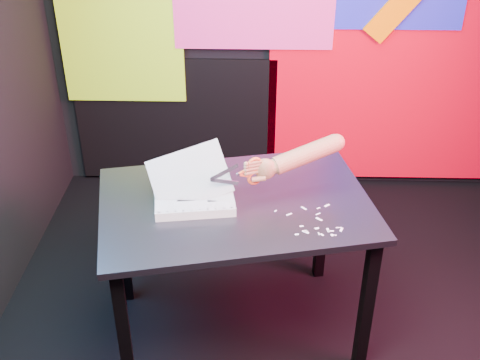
{
  "coord_description": "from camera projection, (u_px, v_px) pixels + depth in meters",
  "views": [
    {
      "loc": [
        -0.23,
        -2.07,
        2.17
      ],
      "look_at": [
        -0.29,
        0.06,
        0.87
      ],
      "focal_mm": 45.0,
      "sensor_mm": 36.0,
      "label": 1
    }
  ],
  "objects": [
    {
      "name": "work_table",
      "position": [
        236.0,
        220.0,
        2.62
      ],
      "size": [
        1.28,
        0.99,
        0.75
      ],
      "rotation": [
        0.0,
        0.0,
        0.21
      ],
      "color": "black",
      "rests_on": "ground"
    },
    {
      "name": "room",
      "position": [
        320.0,
        77.0,
        2.19
      ],
      "size": [
        3.01,
        3.01,
        2.71
      ],
      "color": "black",
      "rests_on": "ground"
    },
    {
      "name": "backdrop",
      "position": [
        305.0,
        47.0,
        3.64
      ],
      "size": [
        2.88,
        0.05,
        2.08
      ],
      "color": "#C50014",
      "rests_on": "ground"
    },
    {
      "name": "scissors",
      "position": [
        251.0,
        172.0,
        2.51
      ],
      "size": [
        0.22,
        0.1,
        0.13
      ],
      "rotation": [
        0.0,
        0.0,
        0.39
      ],
      "color": "#B4B6BF",
      "rests_on": "printout_stack"
    },
    {
      "name": "paper_clippings",
      "position": [
        317.0,
        223.0,
        2.43
      ],
      "size": [
        0.28,
        0.23,
        0.0
      ],
      "color": "silver",
      "rests_on": "work_table"
    },
    {
      "name": "hand_forearm",
      "position": [
        299.0,
        157.0,
        2.57
      ],
      "size": [
        0.43,
        0.21,
        0.15
      ],
      "rotation": [
        0.0,
        0.0,
        0.39
      ],
      "color": "#9F6750",
      "rests_on": "work_table"
    },
    {
      "name": "printout_stack",
      "position": [
        194.0,
        198.0,
        2.55
      ],
      "size": [
        0.39,
        0.29,
        0.26
      ],
      "rotation": [
        0.0,
        0.0,
        0.14
      ],
      "color": "beige",
      "rests_on": "work_table"
    }
  ]
}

